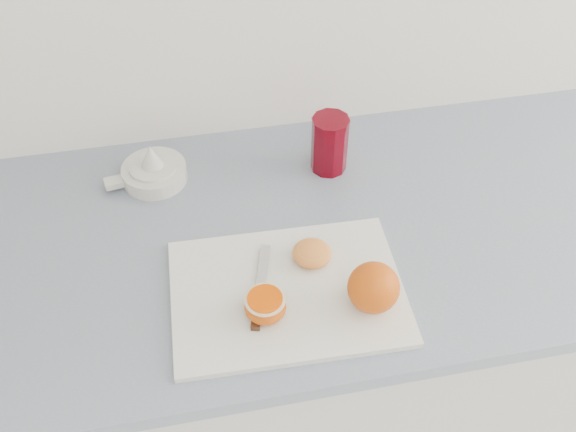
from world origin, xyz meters
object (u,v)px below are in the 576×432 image
Objects in this scene: half_orange at (265,306)px; counter at (279,362)px; cutting_board at (287,292)px; red_tumbler at (329,146)px; citrus_juicer at (153,171)px.

counter is at bearing 74.24° from half_orange.
cutting_board is 0.33m from red_tumbler.
red_tumbler is at bearing 48.86° from counter.
cutting_board is 0.38m from citrus_juicer.
counter is 0.54m from red_tumbler.
half_orange is 0.38m from red_tumbler.
citrus_juicer is (-0.21, 0.18, 0.47)m from counter.
counter is 0.54m from citrus_juicer.
counter is at bearing -40.81° from citrus_juicer.
cutting_board is at bearing -58.28° from citrus_juicer.
red_tumbler is at bearing -4.99° from citrus_juicer.
half_orange is at bearing -118.77° from red_tumbler.
half_orange reaches higher than cutting_board.
counter is 37.39× the size of half_orange.
red_tumbler reaches higher than counter.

